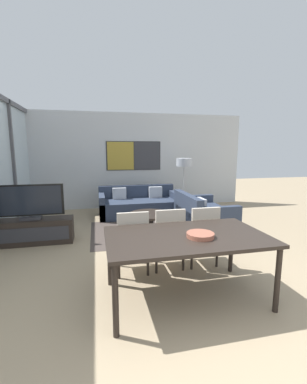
# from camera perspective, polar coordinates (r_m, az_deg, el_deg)

# --- Properties ---
(ground_plane) EXTENTS (24.00, 24.00, 0.00)m
(ground_plane) POSITION_cam_1_polar(r_m,az_deg,el_deg) (2.77, 16.69, -29.84)
(ground_plane) COLOR #9E896B
(wall_back) EXTENTS (6.86, 0.09, 2.80)m
(wall_back) POSITION_cam_1_polar(r_m,az_deg,el_deg) (7.79, -4.43, 6.97)
(wall_back) COLOR silver
(wall_back) RESTS_ON ground_plane
(area_rug) EXTENTS (2.49, 1.86, 0.01)m
(area_rug) POSITION_cam_1_polar(r_m,az_deg,el_deg) (5.61, -0.83, -8.57)
(area_rug) COLOR #473D38
(area_rug) RESTS_ON ground_plane
(tv_console) EXTENTS (1.47, 0.43, 0.46)m
(tv_console) POSITION_cam_1_polar(r_m,az_deg,el_deg) (5.34, -25.38, -7.91)
(tv_console) COLOR black
(tv_console) RESTS_ON ground_plane
(television) EXTENTS (1.19, 0.20, 0.65)m
(television) POSITION_cam_1_polar(r_m,az_deg,el_deg) (5.21, -25.81, -2.05)
(television) COLOR #2D2D33
(television) RESTS_ON tv_console
(sofa_main) EXTENTS (2.09, 1.00, 0.76)m
(sofa_main) POSITION_cam_1_polar(r_m,az_deg,el_deg) (6.92, -3.30, -2.91)
(sofa_main) COLOR #2D384C
(sofa_main) RESTS_ON ground_plane
(sofa_side) EXTENTS (1.00, 1.47, 0.76)m
(sofa_side) POSITION_cam_1_polar(r_m,az_deg,el_deg) (5.95, 10.55, -5.09)
(sofa_side) COLOR #2D384C
(sofa_side) RESTS_ON ground_plane
(coffee_table) EXTENTS (0.90, 0.90, 0.39)m
(coffee_table) POSITION_cam_1_polar(r_m,az_deg,el_deg) (5.53, -0.83, -5.73)
(coffee_table) COLOR black
(coffee_table) RESTS_ON ground_plane
(dining_table) EXTENTS (1.83, 1.08, 0.77)m
(dining_table) POSITION_cam_1_polar(r_m,az_deg,el_deg) (3.02, 7.34, -10.59)
(dining_table) COLOR black
(dining_table) RESTS_ON ground_plane
(dining_chair_left) EXTENTS (0.46, 0.46, 0.92)m
(dining_chair_left) POSITION_cam_1_polar(r_m,az_deg,el_deg) (3.64, -4.80, -10.26)
(dining_chair_left) COLOR #B2A899
(dining_chair_left) RESTS_ON ground_plane
(dining_chair_centre) EXTENTS (0.46, 0.46, 0.92)m
(dining_chair_centre) POSITION_cam_1_polar(r_m,az_deg,el_deg) (3.78, 3.23, -9.50)
(dining_chair_centre) COLOR #B2A899
(dining_chair_centre) RESTS_ON ground_plane
(dining_chair_right) EXTENTS (0.46, 0.46, 0.92)m
(dining_chair_right) POSITION_cam_1_polar(r_m,az_deg,el_deg) (3.96, 10.71, -8.78)
(dining_chair_right) COLOR #B2A899
(dining_chair_right) RESTS_ON ground_plane
(fruit_bowl) EXTENTS (0.31, 0.31, 0.05)m
(fruit_bowl) POSITION_cam_1_polar(r_m,az_deg,el_deg) (2.94, 10.36, -9.31)
(fruit_bowl) COLOR #995642
(fruit_bowl) RESTS_ON dining_table
(floor_lamp) EXTENTS (0.43, 0.43, 1.50)m
(floor_lamp) POSITION_cam_1_polar(r_m,az_deg,el_deg) (7.21, 6.82, 5.97)
(floor_lamp) COLOR #2D2D33
(floor_lamp) RESTS_ON ground_plane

